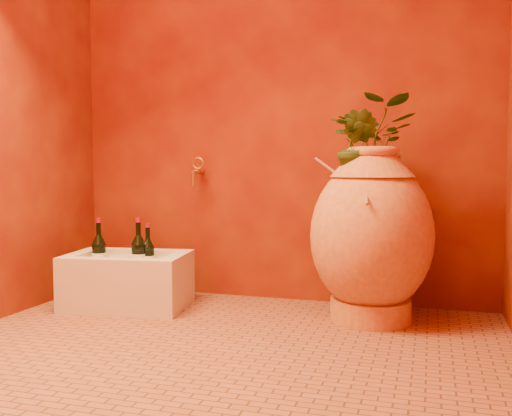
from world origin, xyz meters
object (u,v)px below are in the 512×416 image
(wine_bottle_b, at_px, (148,258))
(wine_bottle_c, at_px, (99,255))
(wall_tap, at_px, (197,170))
(amphora, at_px, (371,235))
(stone_basin, at_px, (128,282))
(wine_bottle_a, at_px, (139,256))

(wine_bottle_b, xyz_separation_m, wine_bottle_c, (-0.28, -0.05, 0.01))
(wine_bottle_c, distance_m, wall_tap, 0.76)
(wine_bottle_b, distance_m, wine_bottle_c, 0.29)
(amphora, xyz_separation_m, wall_tap, (-1.06, 0.26, 0.32))
(amphora, relative_size, wine_bottle_b, 2.91)
(wine_bottle_c, bearing_deg, wall_tap, 40.29)
(wine_bottle_b, height_order, wine_bottle_c, wine_bottle_c)
(stone_basin, distance_m, wine_bottle_b, 0.17)
(wine_bottle_b, relative_size, wine_bottle_c, 0.92)
(stone_basin, xyz_separation_m, wine_bottle_c, (-0.18, -0.00, 0.14))
(amphora, xyz_separation_m, wine_bottle_b, (-1.22, -0.07, -0.16))
(stone_basin, xyz_separation_m, wine_bottle_b, (0.10, 0.05, 0.13))
(wine_bottle_a, height_order, wine_bottle_c, wine_bottle_a)
(amphora, height_order, wall_tap, amphora)
(amphora, xyz_separation_m, stone_basin, (-1.33, -0.11, -0.30))
(wine_bottle_b, xyz_separation_m, wall_tap, (0.16, 0.33, 0.49))
(wine_bottle_a, distance_m, wall_tap, 0.63)
(amphora, relative_size, wine_bottle_c, 2.69)
(stone_basin, relative_size, wine_bottle_a, 2.10)
(stone_basin, height_order, wine_bottle_a, wine_bottle_a)
(wine_bottle_c, bearing_deg, amphora, 4.39)
(amphora, distance_m, stone_basin, 1.36)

